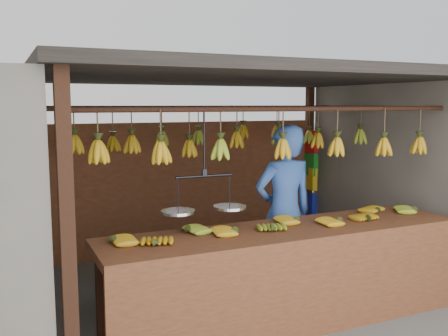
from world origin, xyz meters
name	(u,v)px	position (x,y,z in m)	size (l,w,h in m)	color
ground	(235,283)	(0.00, 0.00, 0.00)	(80.00, 80.00, 0.00)	#5B5B57
stall	(223,110)	(0.00, 0.33, 1.97)	(4.30, 3.30, 2.40)	black
counter	(293,251)	(-0.01, -1.23, 0.71)	(3.51, 0.80, 0.96)	brown
hanging_bananas	(235,142)	(0.00, -0.01, 1.63)	(3.59, 2.24, 0.39)	#C69015
balance_scale	(204,205)	(-0.78, -1.00, 1.17)	(0.77, 0.29, 0.89)	black
vendor	(284,213)	(0.28, -0.60, 0.92)	(0.67, 0.44, 1.84)	#3359A5
bag_bundles	(311,172)	(1.94, 1.35, 1.01)	(0.08, 0.26, 1.30)	red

